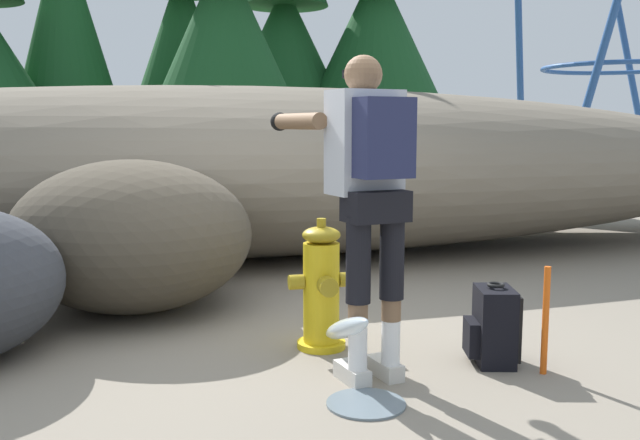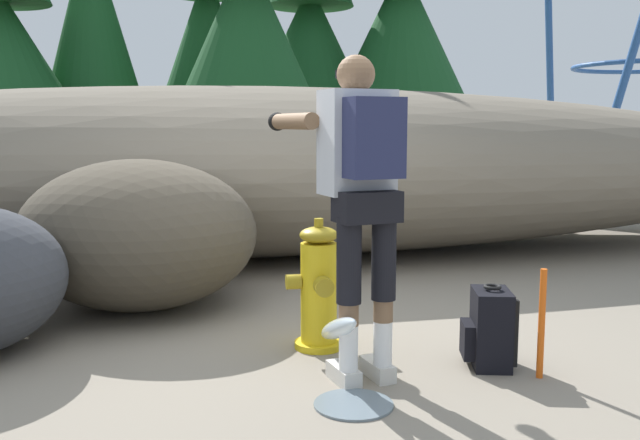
% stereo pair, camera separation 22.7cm
% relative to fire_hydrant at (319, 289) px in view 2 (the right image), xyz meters
% --- Properties ---
extents(ground_plane, '(56.00, 56.00, 0.04)m').
position_rel_fire_hydrant_xyz_m(ground_plane, '(-0.19, 0.10, -0.39)').
color(ground_plane, gray).
extents(dirt_embankment, '(13.13, 3.20, 1.76)m').
position_rel_fire_hydrant_xyz_m(dirt_embankment, '(-0.19, 3.26, 0.51)').
color(dirt_embankment, '#756B5B').
rests_on(dirt_embankment, ground_plane).
extents(fire_hydrant, '(0.40, 0.35, 0.80)m').
position_rel_fire_hydrant_xyz_m(fire_hydrant, '(0.00, 0.00, 0.00)').
color(fire_hydrant, gold).
rests_on(fire_hydrant, ground_plane).
extents(hydrant_water_jet, '(0.39, 0.97, 0.47)m').
position_rel_fire_hydrant_xyz_m(hydrant_water_jet, '(0.00, -0.60, -0.14)').
color(hydrant_water_jet, silver).
rests_on(hydrant_water_jet, ground_plane).
extents(utility_worker, '(0.64, 1.03, 1.72)m').
position_rel_fire_hydrant_xyz_m(utility_worker, '(0.11, -0.54, 0.73)').
color(utility_worker, beige).
rests_on(utility_worker, ground_plane).
extents(spare_backpack, '(0.33, 0.34, 0.47)m').
position_rel_fire_hydrant_xyz_m(spare_backpack, '(0.89, -0.51, -0.15)').
color(spare_backpack, black).
rests_on(spare_backpack, ground_plane).
extents(boulder_large, '(2.16, 2.06, 1.11)m').
position_rel_fire_hydrant_xyz_m(boulder_large, '(-1.14, 1.19, 0.19)').
color(boulder_large, '#463F33').
rests_on(boulder_large, ground_plane).
extents(pine_tree_center, '(2.25, 2.25, 6.39)m').
position_rel_fire_hydrant_xyz_m(pine_tree_center, '(-0.33, 9.46, 2.94)').
color(pine_tree_center, '#47331E').
rests_on(pine_tree_center, ground_plane).
extents(pine_tree_right, '(2.73, 2.73, 6.08)m').
position_rel_fire_hydrant_xyz_m(pine_tree_right, '(0.22, 7.25, 2.81)').
color(pine_tree_right, '#47331E').
rests_on(pine_tree_right, ground_plane).
extents(pine_tree_far_right, '(2.72, 2.72, 6.05)m').
position_rel_fire_hydrant_xyz_m(pine_tree_far_right, '(1.75, 10.18, 2.97)').
color(pine_tree_far_right, '#47331E').
rests_on(pine_tree_far_right, ground_plane).
extents(pine_tree_ridge_end, '(2.78, 2.78, 6.40)m').
position_rel_fire_hydrant_xyz_m(pine_tree_ridge_end, '(3.43, 9.39, 3.24)').
color(pine_tree_ridge_end, '#47331E').
rests_on(pine_tree_ridge_end, ground_plane).
extents(survey_stake, '(0.04, 0.04, 0.60)m').
position_rel_fire_hydrant_xyz_m(survey_stake, '(1.08, -0.73, -0.07)').
color(survey_stake, '#E55914').
rests_on(survey_stake, ground_plane).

